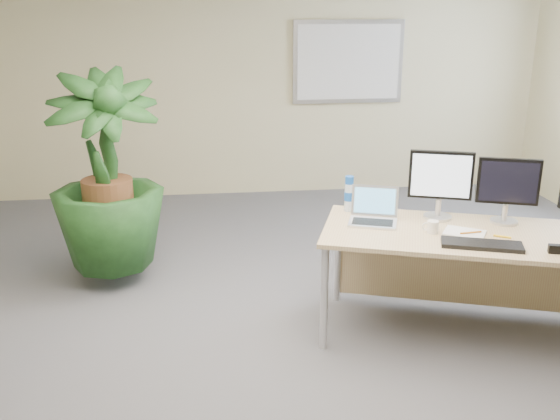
{
  "coord_description": "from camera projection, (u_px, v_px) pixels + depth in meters",
  "views": [
    {
      "loc": [
        -0.49,
        -3.31,
        2.18
      ],
      "look_at": [
        -0.04,
        0.35,
        0.97
      ],
      "focal_mm": 40.0,
      "sensor_mm": 36.0,
      "label": 1
    }
  ],
  "objects": [
    {
      "name": "floor",
      "position": [
        293.0,
        375.0,
        3.86
      ],
      "size": [
        8.0,
        8.0,
        0.0
      ],
      "primitive_type": "plane",
      "color": "#48484D",
      "rests_on": "ground"
    },
    {
      "name": "back_wall",
      "position": [
        246.0,
        81.0,
        7.21
      ],
      "size": [
        7.0,
        0.04,
        2.7
      ],
      "primitive_type": "cube",
      "color": "#C6BA8C",
      "rests_on": "floor"
    },
    {
      "name": "whiteboard",
      "position": [
        348.0,
        62.0,
        7.25
      ],
      "size": [
        1.3,
        0.04,
        0.95
      ],
      "color": "#B0B1B5",
      "rests_on": "back_wall"
    },
    {
      "name": "desk",
      "position": [
        471.0,
        250.0,
        4.24
      ],
      "size": [
        2.13,
        1.42,
        0.76
      ],
      "color": "tan",
      "rests_on": "floor"
    },
    {
      "name": "floor_plant",
      "position": [
        108.0,
        194.0,
        4.95
      ],
      "size": [
        1.0,
        1.0,
        1.5
      ],
      "primitive_type": "imported",
      "rotation": [
        0.0,
        0.0,
        0.21
      ],
      "color": "#153613",
      "rests_on": "floor"
    },
    {
      "name": "monitor_left",
      "position": [
        440.0,
        180.0,
        4.3
      ],
      "size": [
        0.42,
        0.2,
        0.48
      ],
      "color": "silver",
      "rests_on": "desk"
    },
    {
      "name": "monitor_right",
      "position": [
        508.0,
        186.0,
        4.21
      ],
      "size": [
        0.4,
        0.18,
        0.45
      ],
      "color": "silver",
      "rests_on": "desk"
    },
    {
      "name": "laptop",
      "position": [
        374.0,
        213.0,
        4.3
      ],
      "size": [
        0.4,
        0.37,
        0.23
      ],
      "color": "silver",
      "rests_on": "desk"
    },
    {
      "name": "keyboard",
      "position": [
        482.0,
        245.0,
        3.86
      ],
      "size": [
        0.52,
        0.31,
        0.03
      ],
      "primitive_type": "cube",
      "rotation": [
        0.0,
        0.0,
        -0.33
      ],
      "color": "black",
      "rests_on": "desk"
    },
    {
      "name": "coffee_mug",
      "position": [
        432.0,
        227.0,
        4.09
      ],
      "size": [
        0.11,
        0.07,
        0.08
      ],
      "color": "white",
      "rests_on": "desk"
    },
    {
      "name": "spiral_notebook",
      "position": [
        465.0,
        233.0,
        4.09
      ],
      "size": [
        0.32,
        0.3,
        0.01
      ],
      "primitive_type": "cube",
      "rotation": [
        0.0,
        0.0,
        -0.56
      ],
      "color": "silver",
      "rests_on": "desk"
    },
    {
      "name": "orange_pen",
      "position": [
        471.0,
        232.0,
        4.06
      ],
      "size": [
        0.15,
        0.03,
        0.01
      ],
      "primitive_type": "cylinder",
      "rotation": [
        0.0,
        1.57,
        0.11
      ],
      "color": "orange",
      "rests_on": "spiral_notebook"
    },
    {
      "name": "yellow_highlighter",
      "position": [
        502.0,
        236.0,
        4.02
      ],
      "size": [
        0.1,
        0.07,
        0.01
      ],
      "primitive_type": "cylinder",
      "rotation": [
        0.0,
        1.57,
        -0.56
      ],
      "color": "yellow",
      "rests_on": "desk"
    },
    {
      "name": "water_bottle",
      "position": [
        349.0,
        194.0,
        4.5
      ],
      "size": [
        0.07,
        0.07,
        0.26
      ],
      "color": "silver",
      "rests_on": "desk"
    }
  ]
}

